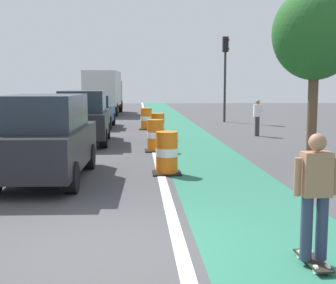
{
  "coord_description": "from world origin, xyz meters",
  "views": [
    {
      "loc": [
        0.32,
        -6.25,
        2.29
      ],
      "look_at": [
        0.94,
        3.32,
        1.1
      ],
      "focal_mm": 49.98,
      "sensor_mm": 36.0,
      "label": 1
    }
  ],
  "objects_px": {
    "skateboarder_on_lane": "(315,195)",
    "pedestrian_crossing": "(257,117)",
    "traffic_barrel_back": "(158,127)",
    "parked_suv_second": "(84,117)",
    "delivery_truck_down_block": "(104,90)",
    "traffic_barrel_mid": "(155,136)",
    "street_tree_sidewalk": "(315,35)",
    "traffic_barrel_far": "(146,119)",
    "parked_sedan_third": "(95,112)",
    "traffic_light_corner": "(225,64)",
    "traffic_barrel_front": "(167,153)",
    "parked_suv_nearest": "(46,137)"
  },
  "relations": [
    {
      "from": "street_tree_sidewalk",
      "to": "traffic_barrel_back",
      "type": "bearing_deg",
      "value": 123.25
    },
    {
      "from": "traffic_barrel_front",
      "to": "traffic_barrel_mid",
      "type": "xyz_separation_m",
      "value": [
        -0.13,
        4.09,
        0.0
      ]
    },
    {
      "from": "traffic_light_corner",
      "to": "street_tree_sidewalk",
      "type": "distance_m",
      "value": 15.07
    },
    {
      "from": "parked_sedan_third",
      "to": "traffic_barrel_mid",
      "type": "xyz_separation_m",
      "value": [
        2.86,
        -9.05,
        -0.3
      ]
    },
    {
      "from": "traffic_barrel_far",
      "to": "delivery_truck_down_block",
      "type": "height_order",
      "value": "delivery_truck_down_block"
    },
    {
      "from": "parked_suv_nearest",
      "to": "delivery_truck_down_block",
      "type": "relative_size",
      "value": 0.61
    },
    {
      "from": "parked_sedan_third",
      "to": "traffic_barrel_back",
      "type": "xyz_separation_m",
      "value": [
        3.09,
        -5.56,
        -0.3
      ]
    },
    {
      "from": "parked_sedan_third",
      "to": "traffic_barrel_back",
      "type": "height_order",
      "value": "parked_sedan_third"
    },
    {
      "from": "street_tree_sidewalk",
      "to": "parked_suv_nearest",
      "type": "bearing_deg",
      "value": -165.72
    },
    {
      "from": "parked_suv_nearest",
      "to": "traffic_barrel_back",
      "type": "relative_size",
      "value": 4.27
    },
    {
      "from": "parked_sedan_third",
      "to": "traffic_barrel_front",
      "type": "bearing_deg",
      "value": -77.2
    },
    {
      "from": "parked_suv_second",
      "to": "pedestrian_crossing",
      "type": "height_order",
      "value": "parked_suv_second"
    },
    {
      "from": "traffic_barrel_mid",
      "to": "delivery_truck_down_block",
      "type": "relative_size",
      "value": 0.14
    },
    {
      "from": "parked_suv_nearest",
      "to": "parked_sedan_third",
      "type": "xyz_separation_m",
      "value": [
        -0.06,
        13.71,
        -0.2
      ]
    },
    {
      "from": "traffic_barrel_mid",
      "to": "traffic_barrel_far",
      "type": "relative_size",
      "value": 1.0
    },
    {
      "from": "parked_sedan_third",
      "to": "delivery_truck_down_block",
      "type": "height_order",
      "value": "delivery_truck_down_block"
    },
    {
      "from": "traffic_barrel_far",
      "to": "skateboarder_on_lane",
      "type": "bearing_deg",
      "value": -84.43
    },
    {
      "from": "skateboarder_on_lane",
      "to": "parked_suv_second",
      "type": "xyz_separation_m",
      "value": [
        -4.3,
        12.69,
        0.12
      ]
    },
    {
      "from": "traffic_barrel_back",
      "to": "parked_suv_second",
      "type": "bearing_deg",
      "value": -159.15
    },
    {
      "from": "delivery_truck_down_block",
      "to": "street_tree_sidewalk",
      "type": "height_order",
      "value": "street_tree_sidewalk"
    },
    {
      "from": "parked_suv_second",
      "to": "traffic_barrel_mid",
      "type": "xyz_separation_m",
      "value": [
        2.69,
        -2.38,
        -0.5
      ]
    },
    {
      "from": "parked_suv_nearest",
      "to": "pedestrian_crossing",
      "type": "distance_m",
      "value": 11.78
    },
    {
      "from": "traffic_barrel_mid",
      "to": "traffic_light_corner",
      "type": "bearing_deg",
      "value": 69.05
    },
    {
      "from": "parked_suv_second",
      "to": "pedestrian_crossing",
      "type": "xyz_separation_m",
      "value": [
        7.38,
        2.06,
        -0.17
      ]
    },
    {
      "from": "delivery_truck_down_block",
      "to": "traffic_light_corner",
      "type": "bearing_deg",
      "value": -44.85
    },
    {
      "from": "skateboarder_on_lane",
      "to": "pedestrian_crossing",
      "type": "bearing_deg",
      "value": 78.18
    },
    {
      "from": "traffic_barrel_back",
      "to": "delivery_truck_down_block",
      "type": "bearing_deg",
      "value": 101.48
    },
    {
      "from": "traffic_barrel_mid",
      "to": "street_tree_sidewalk",
      "type": "bearing_deg",
      "value": -32.88
    },
    {
      "from": "skateboarder_on_lane",
      "to": "traffic_barrel_front",
      "type": "bearing_deg",
      "value": 103.31
    },
    {
      "from": "parked_suv_nearest",
      "to": "traffic_barrel_mid",
      "type": "relative_size",
      "value": 4.27
    },
    {
      "from": "parked_sedan_third",
      "to": "traffic_barrel_back",
      "type": "relative_size",
      "value": 3.8
    },
    {
      "from": "traffic_barrel_far",
      "to": "street_tree_sidewalk",
      "type": "distance_m",
      "value": 11.94
    },
    {
      "from": "traffic_light_corner",
      "to": "pedestrian_crossing",
      "type": "distance_m",
      "value": 8.22
    },
    {
      "from": "skateboarder_on_lane",
      "to": "traffic_barrel_far",
      "type": "distance_m",
      "value": 18.15
    },
    {
      "from": "parked_sedan_third",
      "to": "traffic_barrel_far",
      "type": "bearing_deg",
      "value": -25.67
    },
    {
      "from": "parked_sedan_third",
      "to": "traffic_barrel_far",
      "type": "distance_m",
      "value": 3.0
    },
    {
      "from": "parked_sedan_third",
      "to": "traffic_light_corner",
      "type": "distance_m",
      "value": 8.61
    },
    {
      "from": "traffic_barrel_back",
      "to": "street_tree_sidewalk",
      "type": "distance_m",
      "value": 8.19
    },
    {
      "from": "traffic_barrel_front",
      "to": "pedestrian_crossing",
      "type": "height_order",
      "value": "pedestrian_crossing"
    },
    {
      "from": "traffic_barrel_front",
      "to": "parked_suv_second",
      "type": "bearing_deg",
      "value": 113.58
    },
    {
      "from": "skateboarder_on_lane",
      "to": "traffic_barrel_back",
      "type": "bearing_deg",
      "value": 95.67
    },
    {
      "from": "parked_suv_nearest",
      "to": "traffic_barrel_mid",
      "type": "xyz_separation_m",
      "value": [
        2.79,
        4.66,
        -0.5
      ]
    },
    {
      "from": "parked_sedan_third",
      "to": "street_tree_sidewalk",
      "type": "xyz_separation_m",
      "value": [
        7.23,
        -11.88,
        2.83
      ]
    },
    {
      "from": "traffic_barrel_far",
      "to": "street_tree_sidewalk",
      "type": "relative_size",
      "value": 0.22
    },
    {
      "from": "traffic_barrel_mid",
      "to": "pedestrian_crossing",
      "type": "distance_m",
      "value": 6.47
    },
    {
      "from": "parked_suv_second",
      "to": "parked_suv_nearest",
      "type": "bearing_deg",
      "value": -90.8
    },
    {
      "from": "pedestrian_crossing",
      "to": "traffic_barrel_mid",
      "type": "bearing_deg",
      "value": -136.52
    },
    {
      "from": "pedestrian_crossing",
      "to": "traffic_light_corner",
      "type": "bearing_deg",
      "value": 90.02
    },
    {
      "from": "skateboarder_on_lane",
      "to": "delivery_truck_down_block",
      "type": "bearing_deg",
      "value": 98.86
    },
    {
      "from": "street_tree_sidewalk",
      "to": "parked_sedan_third",
      "type": "bearing_deg",
      "value": 121.33
    }
  ]
}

